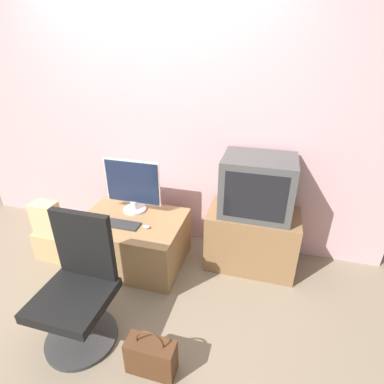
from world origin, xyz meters
name	(u,v)px	position (x,y,z in m)	size (l,w,h in m)	color
ground_plane	(100,325)	(0.00, 0.00, 0.00)	(12.00, 12.00, 0.00)	#7F705B
wall_back	(156,114)	(0.00, 1.32, 1.30)	(4.40, 0.05, 2.60)	#CC9EA3
desk	(133,240)	(-0.07, 0.76, 0.23)	(0.94, 0.69, 0.46)	#937047
side_stand	(251,239)	(1.00, 1.02, 0.28)	(0.80, 0.45, 0.56)	olive
main_monitor	(133,186)	(-0.11, 0.94, 0.72)	(0.54, 0.22, 0.51)	silver
keyboard	(120,224)	(-0.13, 0.66, 0.47)	(0.36, 0.13, 0.01)	#2D2D2D
mouse	(146,227)	(0.12, 0.67, 0.47)	(0.06, 0.04, 0.03)	silver
crt_tv	(257,186)	(1.00, 1.04, 0.82)	(0.60, 0.45, 0.51)	#474747
office_chair	(79,291)	(-0.06, -0.07, 0.39)	(0.50, 0.50, 0.93)	#333333
cardboard_box_lower	(53,246)	(-0.84, 0.58, 0.14)	(0.34, 0.16, 0.29)	tan
cardboard_box_upper	(46,219)	(-0.84, 0.58, 0.45)	(0.22, 0.15, 0.32)	#D1B27F
handbag	(151,356)	(0.51, -0.21, 0.13)	(0.32, 0.14, 0.36)	#4C2D19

